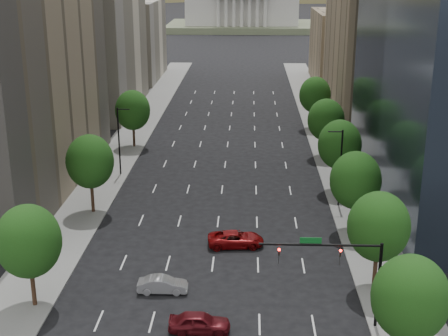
# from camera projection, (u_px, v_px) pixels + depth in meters

# --- Properties ---
(sidewalk_left) EXTENTS (6.00, 200.00, 0.15)m
(sidewalk_left) POSITION_uv_depth(u_px,v_px,m) (97.00, 187.00, 77.69)
(sidewalk_left) COLOR slate
(sidewalk_left) RESTS_ON ground
(sidewalk_right) EXTENTS (6.00, 200.00, 0.15)m
(sidewalk_right) POSITION_uv_depth(u_px,v_px,m) (349.00, 191.00, 76.52)
(sidewalk_right) COLOR slate
(sidewalk_right) RESTS_ON ground
(midrise_cream_left) EXTENTS (14.00, 30.00, 35.00)m
(midrise_cream_left) POSITION_uv_depth(u_px,v_px,m) (94.00, 14.00, 113.42)
(midrise_cream_left) COLOR beige
(midrise_cream_left) RESTS_ON ground
(filler_left) EXTENTS (14.00, 26.00, 18.00)m
(filler_left) POSITION_uv_depth(u_px,v_px,m) (129.00, 40.00, 147.40)
(filler_left) COLOR beige
(filler_left) RESTS_ON ground
(parking_tan_right) EXTENTS (14.00, 30.00, 30.00)m
(parking_tan_right) POSITION_uv_depth(u_px,v_px,m) (375.00, 31.00, 109.46)
(parking_tan_right) COLOR #8C7759
(parking_tan_right) RESTS_ON ground
(filler_right) EXTENTS (14.00, 26.00, 16.00)m
(filler_right) POSITION_uv_depth(u_px,v_px,m) (346.00, 47.00, 142.97)
(filler_right) COLOR #8C7759
(filler_right) RESTS_ON ground
(tree_right_0) EXTENTS (5.20, 5.20, 8.39)m
(tree_right_0) POSITION_uv_depth(u_px,v_px,m) (410.00, 298.00, 41.70)
(tree_right_0) COLOR #382316
(tree_right_0) RESTS_ON ground
(tree_right_1) EXTENTS (5.20, 5.20, 8.75)m
(tree_right_1) POSITION_uv_depth(u_px,v_px,m) (379.00, 227.00, 52.02)
(tree_right_1) COLOR #382316
(tree_right_1) RESTS_ON ground
(tree_right_2) EXTENTS (5.20, 5.20, 8.61)m
(tree_right_2) POSITION_uv_depth(u_px,v_px,m) (355.00, 180.00, 63.46)
(tree_right_2) COLOR #382316
(tree_right_2) RESTS_ON ground
(tree_right_3) EXTENTS (5.20, 5.20, 8.89)m
(tree_right_3) POSITION_uv_depth(u_px,v_px,m) (340.00, 145.00, 74.76)
(tree_right_3) COLOR #382316
(tree_right_3) RESTS_ON ground
(tree_right_4) EXTENTS (5.20, 5.20, 8.46)m
(tree_right_4) POSITION_uv_depth(u_px,v_px,m) (326.00, 120.00, 88.18)
(tree_right_4) COLOR #382316
(tree_right_4) RESTS_ON ground
(tree_right_5) EXTENTS (5.20, 5.20, 8.75)m
(tree_right_5) POSITION_uv_depth(u_px,v_px,m) (315.00, 95.00, 103.28)
(tree_right_5) COLOR #382316
(tree_right_5) RESTS_ON ground
(tree_left_0) EXTENTS (5.20, 5.20, 8.75)m
(tree_left_0) POSITION_uv_depth(u_px,v_px,m) (28.00, 241.00, 49.29)
(tree_left_0) COLOR #382316
(tree_left_0) RESTS_ON ground
(tree_left_1) EXTENTS (5.20, 5.20, 8.97)m
(tree_left_1) POSITION_uv_depth(u_px,v_px,m) (90.00, 162.00, 68.20)
(tree_left_1) COLOR #382316
(tree_left_1) RESTS_ON ground
(tree_left_2) EXTENTS (5.20, 5.20, 8.68)m
(tree_left_2) POSITION_uv_depth(u_px,v_px,m) (133.00, 110.00, 92.97)
(tree_left_2) COLOR #382316
(tree_left_2) RESTS_ON ground
(streetlight_rn) EXTENTS (1.70, 0.20, 9.00)m
(streetlight_rn) POSITION_uv_depth(u_px,v_px,m) (340.00, 166.00, 70.36)
(streetlight_rn) COLOR black
(streetlight_rn) RESTS_ON ground
(streetlight_ln) EXTENTS (1.70, 0.20, 9.00)m
(streetlight_ln) POSITION_uv_depth(u_px,v_px,m) (119.00, 139.00, 80.87)
(streetlight_ln) COLOR black
(streetlight_ln) RESTS_ON ground
(traffic_signal) EXTENTS (9.12, 0.40, 7.38)m
(traffic_signal) POSITION_uv_depth(u_px,v_px,m) (346.00, 265.00, 46.64)
(traffic_signal) COLOR black
(traffic_signal) RESTS_ON ground
(capitol) EXTENTS (60.00, 40.00, 35.20)m
(capitol) POSITION_uv_depth(u_px,v_px,m) (242.00, 8.00, 254.50)
(capitol) COLOR #596647
(capitol) RESTS_ON ground
(foothills) EXTENTS (720.00, 413.00, 263.00)m
(foothills) POSITION_uv_depth(u_px,v_px,m) (283.00, 32.00, 599.58)
(foothills) COLOR brown
(foothills) RESTS_ON ground
(car_maroon) EXTENTS (4.67, 1.92, 1.58)m
(car_maroon) POSITION_uv_depth(u_px,v_px,m) (199.00, 322.00, 47.30)
(car_maroon) COLOR #550E14
(car_maroon) RESTS_ON ground
(car_silver) EXTENTS (4.27, 1.59, 1.39)m
(car_silver) POSITION_uv_depth(u_px,v_px,m) (163.00, 285.00, 53.02)
(car_silver) COLOR #9E9FA3
(car_silver) RESTS_ON ground
(car_red_far) EXTENTS (5.70, 3.04, 1.52)m
(car_red_far) POSITION_uv_depth(u_px,v_px,m) (236.00, 239.00, 61.60)
(car_red_far) COLOR maroon
(car_red_far) RESTS_ON ground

